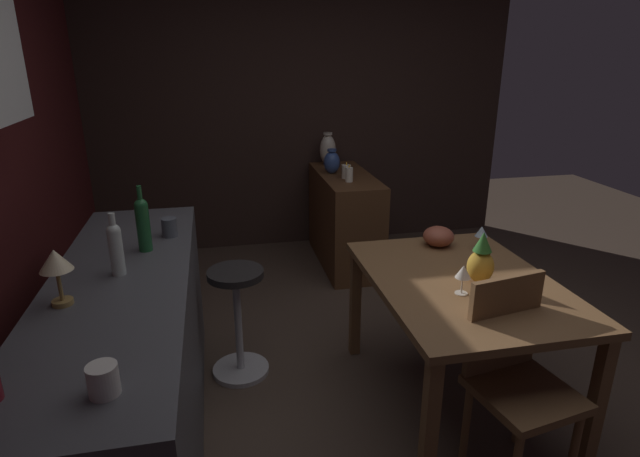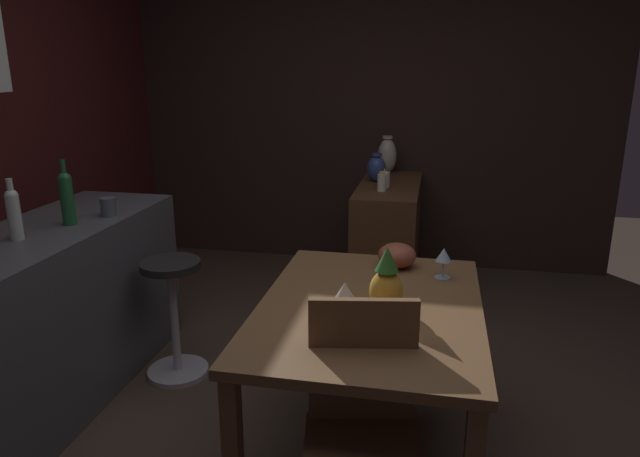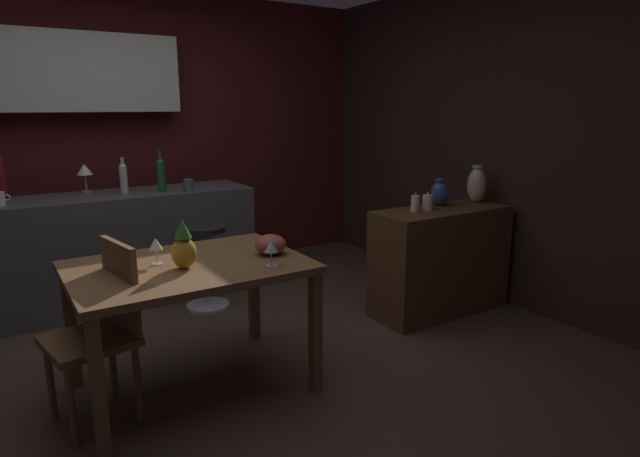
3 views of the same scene
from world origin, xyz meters
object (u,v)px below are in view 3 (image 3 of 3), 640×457
dining_table (189,279)px  sideboard_cabinet (440,261)px  chair_near_window (102,326)px  vase_ceramic_ivory (477,185)px  vase_ceramic_blue (440,193)px  counter_lamp (85,172)px  wine_glass_left (271,248)px  wine_bottle_clear (123,177)px  wine_glass_right (156,245)px  pillar_candle_short (428,202)px  pillar_candle_tall (415,204)px  fruit_bowl (270,244)px  pineapple_centerpiece (184,247)px  bar_stool (206,265)px  wine_bottle_green (161,173)px  cup_slate (189,185)px

dining_table → sideboard_cabinet: 2.04m
dining_table → chair_near_window: 0.50m
vase_ceramic_ivory → vase_ceramic_blue: vase_ceramic_ivory is taller
counter_lamp → vase_ceramic_blue: size_ratio=1.09×
wine_glass_left → counter_lamp: (-0.57, 2.11, 0.23)m
vase_ceramic_ivory → wine_bottle_clear: bearing=148.2°
sideboard_cabinet → vase_ceramic_ivory: vase_ceramic_ivory is taller
wine_glass_right → pillar_candle_short: size_ratio=1.06×
vase_ceramic_blue → wine_bottle_clear: bearing=144.7°
dining_table → sideboard_cabinet: (2.02, 0.09, -0.24)m
chair_near_window → wine_glass_left: (0.84, -0.25, 0.35)m
wine_glass_right → pillar_candle_short: 2.04m
wine_glass_right → pillar_candle_tall: 1.92m
sideboard_cabinet → fruit_bowl: fruit_bowl is taller
vase_ceramic_ivory → pillar_candle_tall: bearing=-177.8°
pineapple_centerpiece → vase_ceramic_ivory: vase_ceramic_ivory is taller
sideboard_cabinet → vase_ceramic_blue: 0.53m
pillar_candle_tall → vase_ceramic_blue: bearing=12.7°
chair_near_window → bar_stool: chair_near_window is taller
wine_bottle_green → vase_ceramic_ivory: (2.13, -1.41, -0.09)m
bar_stool → counter_lamp: 1.22m
wine_bottle_clear → pillar_candle_short: size_ratio=2.06×
sideboard_cabinet → wine_glass_right: size_ratio=7.52×
wine_bottle_clear → counter_lamp: wine_bottle_clear is taller
sideboard_cabinet → chair_near_window: chair_near_window is taller
bar_stool → wine_glass_right: wine_glass_right is taller
fruit_bowl → vase_ceramic_blue: 1.65m
cup_slate → pillar_candle_short: 1.92m
dining_table → pillar_candle_short: pillar_candle_short is taller
sideboard_cabinet → vase_ceramic_blue: size_ratio=5.16×
wine_glass_right → counter_lamp: size_ratio=0.63×
sideboard_cabinet → pillar_candle_short: bearing=168.1°
dining_table → wine_glass_left: (0.36, -0.29, 0.19)m
wine_bottle_clear → vase_ceramic_ivory: 2.83m
pillar_candle_short → wine_glass_left: bearing=-164.9°
vase_ceramic_blue → wine_glass_left: bearing=-164.2°
sideboard_cabinet → bar_stool: sideboard_cabinet is taller
pineapple_centerpiece → cup_slate: 1.62m
fruit_bowl → pillar_candle_short: bearing=7.8°
wine_glass_left → vase_ceramic_blue: size_ratio=0.67×
wine_glass_right → cup_slate: cup_slate is taller
fruit_bowl → vase_ceramic_blue: vase_ceramic_blue is taller
sideboard_cabinet → pineapple_centerpiece: 2.11m
dining_table → counter_lamp: bearing=96.4°
wine_bottle_green → wine_glass_left: bearing=-88.8°
pineapple_centerpiece → wine_bottle_clear: wine_bottle_clear is taller
cup_slate → pillar_candle_short: cup_slate is taller
wine_glass_left → fruit_bowl: size_ratio=0.78×
dining_table → wine_glass_right: wine_glass_right is taller
cup_slate → vase_ceramic_blue: 2.01m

